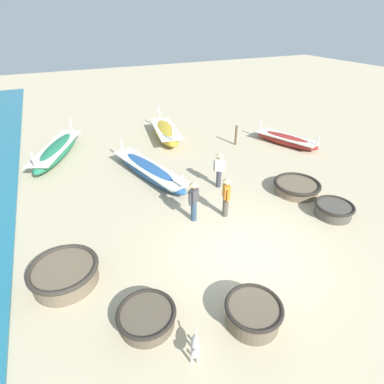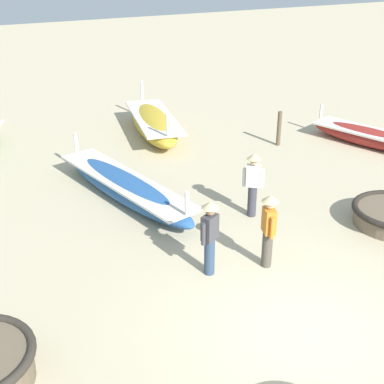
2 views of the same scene
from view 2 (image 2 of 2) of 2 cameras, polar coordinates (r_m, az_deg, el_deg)
The scene contains 8 objects.
ground_plane at distance 9.98m, azimuth 12.49°, elevation -14.65°, with size 80.00×80.00×0.00m, color #C6B793.
long_boat_green_hull at distance 14.29m, azimuth -7.12°, elevation 0.53°, with size 2.40×5.69×1.15m.
long_boat_white_hull at distance 18.90m, azimuth 18.23°, elevation 5.66°, with size 2.40×4.10×1.03m.
long_boat_blue_hull at distance 18.93m, azimuth -4.08°, elevation 7.29°, with size 2.00×4.74×1.44m.
fisherman_standing_left at distance 11.13m, azimuth 8.17°, elevation -3.64°, with size 0.36×0.52×1.67m.
fisherman_with_hat at distance 13.13m, azimuth 6.53°, elevation 1.20°, with size 0.45×0.37×1.67m.
fisherman_crouching at distance 10.78m, azimuth 1.91°, elevation -4.42°, with size 0.48×0.36×1.67m.
mooring_post_mid_beach at distance 18.08m, azimuth 9.27°, elevation 6.69°, with size 0.14×0.14×1.16m, color brown.
Camera 2 is at (-5.03, -5.82, 6.36)m, focal length 50.00 mm.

